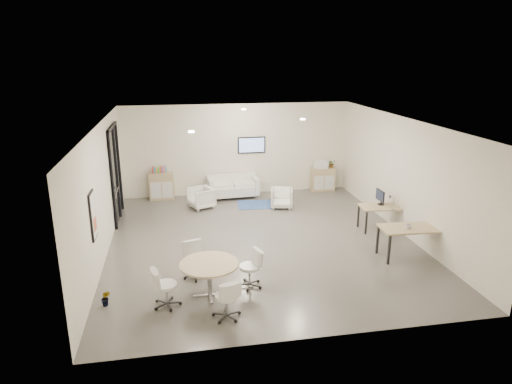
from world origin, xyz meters
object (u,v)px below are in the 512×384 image
at_px(loveseat, 232,187).
at_px(armchair_right, 282,197).
at_px(armchair_left, 201,197).
at_px(round_table, 209,267).
at_px(desk_front, 410,230).
at_px(sideboard_right, 323,179).
at_px(desk_rear, 383,209).
at_px(sideboard_left, 162,186).

xyz_separation_m(loveseat, armchair_right, (1.44, -1.44, -0.00)).
distance_m(loveseat, armchair_right, 2.03).
distance_m(armchair_left, round_table, 5.74).
xyz_separation_m(desk_front, round_table, (-5.02, -1.04, -0.04)).
bearing_deg(round_table, sideboard_right, 55.73).
height_order(armchair_right, desk_rear, armchair_right).
height_order(sideboard_right, loveseat, sideboard_right).
relative_size(sideboard_left, loveseat, 0.52).
xyz_separation_m(sideboard_right, desk_front, (0.29, -5.90, 0.27)).
height_order(loveseat, desk_front, desk_front).
bearing_deg(round_table, desk_front, 11.70).
xyz_separation_m(armchair_right, desk_front, (2.22, -4.25, 0.34)).
height_order(loveseat, desk_rear, loveseat).
height_order(desk_rear, round_table, round_table).
distance_m(sideboard_right, round_table, 8.40).
relative_size(desk_rear, desk_front, 0.90).
bearing_deg(sideboard_right, round_table, -124.27).
bearing_deg(desk_rear, loveseat, 140.09).
distance_m(sideboard_left, round_table, 7.02).
relative_size(sideboard_right, desk_rear, 0.62).
bearing_deg(round_table, loveseat, 78.58).
relative_size(loveseat, round_table, 1.47).
bearing_deg(armchair_left, desk_rear, 38.10).
bearing_deg(armchair_left, round_table, -24.40).
relative_size(armchair_left, desk_front, 0.49).
relative_size(loveseat, armchair_right, 2.55).
bearing_deg(sideboard_right, desk_rear, -83.47).
bearing_deg(armchair_right, round_table, -103.71).
bearing_deg(armchair_left, armchair_right, 58.03).
bearing_deg(sideboard_right, loveseat, -176.48).
xyz_separation_m(loveseat, desk_rear, (3.83, -3.83, 0.26)).
height_order(sideboard_left, armchair_left, sideboard_left).
xyz_separation_m(loveseat, armchair_left, (-1.16, -1.00, 0.02)).
xyz_separation_m(sideboard_left, armchair_right, (3.88, -1.64, -0.12)).
distance_m(loveseat, armchair_left, 1.53).
bearing_deg(armchair_left, sideboard_left, -155.34).
bearing_deg(sideboard_left, loveseat, -4.64).
relative_size(armchair_left, round_table, 0.61).
distance_m(sideboard_right, desk_front, 5.91).
bearing_deg(desk_rear, round_table, -145.67).
bearing_deg(armchair_right, loveseat, 149.05).
xyz_separation_m(armchair_right, round_table, (-2.80, -5.29, 0.31)).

